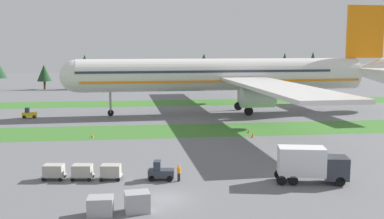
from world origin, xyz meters
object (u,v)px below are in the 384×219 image
(ground_crew_marshaller, at_px, (179,172))
(cargo_dolly_lead, at_px, (111,171))
(baggage_tug, at_px, (160,172))
(taxiway_marker_2, at_px, (92,136))
(airliner, at_px, (233,74))
(taxiway_marker_1, at_px, (253,135))
(pushback_tractor, at_px, (29,114))
(uld_container_0, at_px, (100,206))
(catering_truck, at_px, (311,163))
(uld_container_1, at_px, (137,202))
(cargo_dolly_second, at_px, (82,171))
(taxiway_marker_0, at_px, (249,131))
(cargo_dolly_third, at_px, (54,171))

(ground_crew_marshaller, bearing_deg, cargo_dolly_lead, 112.05)
(baggage_tug, distance_m, taxiway_marker_2, 24.19)
(airliner, xyz_separation_m, taxiway_marker_1, (-2.32, -24.61, -7.53))
(pushback_tractor, height_order, uld_container_0, pushback_tractor)
(catering_truck, height_order, uld_container_1, catering_truck)
(cargo_dolly_second, bearing_deg, baggage_tug, 90.00)
(cargo_dolly_lead, xyz_separation_m, cargo_dolly_second, (-2.88, 0.38, 0.00))
(baggage_tug, distance_m, ground_crew_marshaller, 1.94)
(airliner, distance_m, cargo_dolly_lead, 49.39)
(airliner, distance_m, taxiway_marker_0, 22.32)
(cargo_dolly_second, relative_size, uld_container_0, 1.19)
(uld_container_1, bearing_deg, baggage_tug, 74.79)
(cargo_dolly_third, xyz_separation_m, uld_container_0, (5.48, -10.42, -0.16))
(ground_crew_marshaller, distance_m, uld_container_0, 10.87)
(airliner, relative_size, cargo_dolly_lead, 34.98)
(baggage_tug, relative_size, catering_truck, 0.38)
(cargo_dolly_lead, distance_m, uld_container_0, 9.66)
(uld_container_0, bearing_deg, ground_crew_marshaller, 49.58)
(ground_crew_marshaller, xyz_separation_m, taxiway_marker_1, (12.92, 20.44, -0.62))
(cargo_dolly_lead, xyz_separation_m, uld_container_1, (2.65, -9.25, -0.09))
(pushback_tractor, bearing_deg, cargo_dolly_third, 13.72)
(uld_container_1, bearing_deg, cargo_dolly_second, 119.84)
(uld_container_1, bearing_deg, cargo_dolly_third, 130.01)
(baggage_tug, distance_m, uld_container_0, 10.42)
(pushback_tractor, distance_m, taxiway_marker_0, 42.35)
(taxiway_marker_2, bearing_deg, cargo_dolly_lead, -79.62)
(cargo_dolly_second, height_order, ground_crew_marshaller, ground_crew_marshaller)
(cargo_dolly_third, height_order, taxiway_marker_2, cargo_dolly_third)
(cargo_dolly_third, bearing_deg, catering_truck, 88.23)
(baggage_tug, xyz_separation_m, pushback_tractor, (-22.68, 42.62, 0.00))
(pushback_tractor, height_order, taxiway_marker_1, pushback_tractor)
(cargo_dolly_second, xyz_separation_m, taxiway_marker_0, (22.92, 22.39, -0.67))
(cargo_dolly_third, distance_m, taxiway_marker_2, 21.13)
(cargo_dolly_second, bearing_deg, ground_crew_marshaller, 87.16)
(baggage_tug, bearing_deg, catering_truck, 86.95)
(uld_container_1, bearing_deg, taxiway_marker_0, 61.48)
(airliner, bearing_deg, ground_crew_marshaller, 158.86)
(airliner, height_order, uld_container_0, airliner)
(baggage_tug, relative_size, cargo_dolly_second, 1.16)
(uld_container_0, height_order, taxiway_marker_0, uld_container_0)
(baggage_tug, bearing_deg, cargo_dolly_lead, -90.00)
(cargo_dolly_second, height_order, taxiway_marker_1, cargo_dolly_second)
(airliner, relative_size, taxiway_marker_0, 167.63)
(taxiway_marker_2, bearing_deg, uld_container_1, -77.93)
(taxiway_marker_0, distance_m, taxiway_marker_1, 3.74)
(airliner, xyz_separation_m, ground_crew_marshaller, (-15.24, -45.05, -6.91))
(cargo_dolly_second, bearing_deg, airliner, 157.62)
(catering_truck, height_order, taxiway_marker_1, catering_truck)
(taxiway_marker_2, bearing_deg, taxiway_marker_1, -6.63)
(catering_truck, xyz_separation_m, uld_container_1, (-17.02, -5.84, -1.12))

